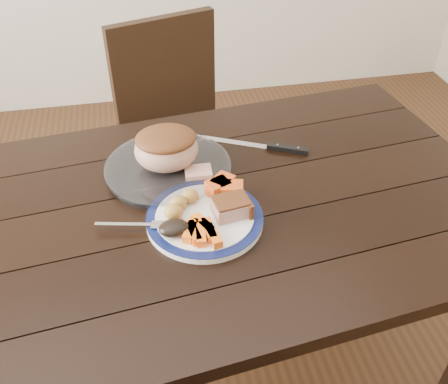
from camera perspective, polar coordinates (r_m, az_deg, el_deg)
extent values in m
plane|color=#472B16|center=(1.83, -2.74, -19.78)|extent=(4.00, 4.00, 0.00)
cube|color=black|center=(1.26, -3.74, -2.35)|extent=(1.69, 1.08, 0.04)
cube|color=black|center=(2.00, 14.20, 0.47)|extent=(0.07, 0.07, 0.71)
cube|color=black|center=(1.95, -3.87, 4.15)|extent=(0.53, 0.53, 0.04)
cube|color=black|center=(1.99, -6.81, 12.96)|extent=(0.41, 0.17, 0.46)
cube|color=black|center=(2.29, -1.57, 2.83)|extent=(0.04, 0.04, 0.43)
cube|color=black|center=(2.04, 3.19, -2.37)|extent=(0.04, 0.04, 0.43)
cube|color=black|center=(2.18, -9.96, 0.05)|extent=(0.04, 0.04, 0.43)
cube|color=black|center=(1.92, -6.01, -5.84)|extent=(0.04, 0.04, 0.43)
cylinder|color=white|center=(1.20, -2.21, -3.12)|extent=(0.28, 0.28, 0.02)
torus|color=#0D1644|center=(1.20, -2.22, -2.82)|extent=(0.28, 0.28, 0.02)
cylinder|color=white|center=(1.37, -6.40, 2.64)|extent=(0.33, 0.33, 0.02)
cube|color=tan|center=(1.19, 0.78, -1.79)|extent=(0.09, 0.08, 0.04)
ellipsoid|color=gold|center=(1.20, -5.23, -1.26)|extent=(0.04, 0.04, 0.04)
ellipsoid|color=gold|center=(1.18, -5.80, -2.26)|extent=(0.05, 0.04, 0.04)
ellipsoid|color=gold|center=(1.22, -3.89, -0.46)|extent=(0.04, 0.04, 0.04)
cube|color=orange|center=(1.14, -3.51, -4.68)|extent=(0.03, 0.07, 0.02)
cube|color=orange|center=(1.14, -3.84, -4.45)|extent=(0.05, 0.07, 0.02)
cube|color=orange|center=(1.13, -2.67, -4.85)|extent=(0.03, 0.07, 0.02)
cube|color=orange|center=(1.13, -1.28, -5.04)|extent=(0.04, 0.07, 0.02)
cube|color=orange|center=(1.16, -2.41, -3.73)|extent=(0.05, 0.07, 0.02)
cube|color=orange|center=(1.14, -1.72, -4.36)|extent=(0.03, 0.07, 0.02)
cube|color=#F2551A|center=(1.24, -0.66, 0.45)|extent=(0.07, 0.06, 0.04)
cube|color=#F2551A|center=(1.24, 0.90, 0.18)|extent=(0.06, 0.06, 0.04)
cube|color=#F2551A|center=(1.25, -0.15, 0.90)|extent=(0.07, 0.07, 0.04)
ellipsoid|color=black|center=(1.14, -5.74, -4.11)|extent=(0.07, 0.05, 0.03)
cube|color=silver|center=(1.19, -11.29, -3.72)|extent=(0.14, 0.04, 0.00)
cube|color=silver|center=(1.18, -7.23, -3.78)|extent=(0.05, 0.03, 0.00)
ellipsoid|color=tan|center=(1.33, -6.59, 4.85)|extent=(0.17, 0.15, 0.11)
cube|color=tan|center=(1.32, -2.95, 2.23)|extent=(0.07, 0.06, 0.02)
cube|color=silver|center=(1.48, 1.13, 5.71)|extent=(0.19, 0.11, 0.00)
cube|color=black|center=(1.45, 7.28, 4.95)|extent=(0.12, 0.07, 0.01)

